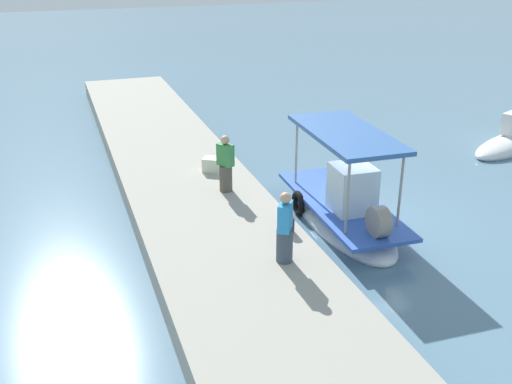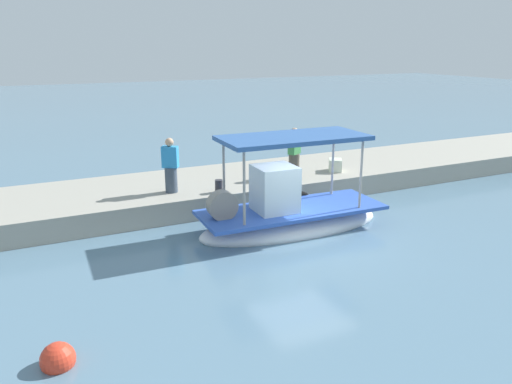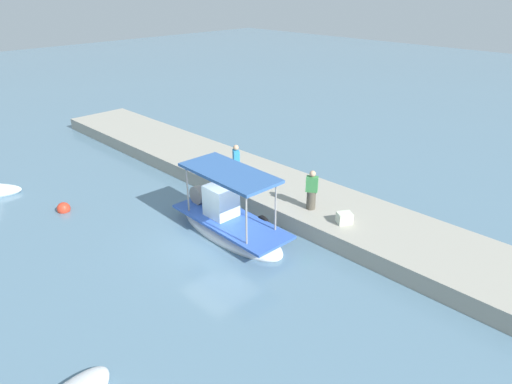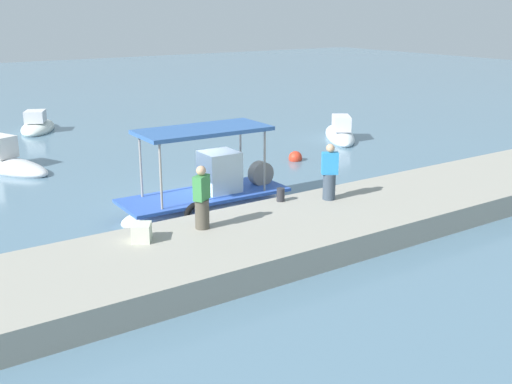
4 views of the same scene
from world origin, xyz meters
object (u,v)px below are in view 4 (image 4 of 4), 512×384
at_px(moored_boat_mid, 6,163).
at_px(moored_boat_far, 38,127).
at_px(mooring_bollard, 281,195).
at_px(fisherman_near_bollard, 329,174).
at_px(cargo_crate, 142,232).
at_px(moored_boat_near, 340,134).
at_px(fisherman_by_crate, 202,200).
at_px(marker_buoy, 295,158).
at_px(main_fishing_boat, 207,198).

xyz_separation_m(moored_boat_mid, moored_boat_far, (3.36, 7.48, -0.04)).
bearing_deg(mooring_bollard, moored_boat_mid, 114.42).
distance_m(mooring_bollard, moored_boat_far, 18.97).
xyz_separation_m(fisherman_near_bollard, cargo_crate, (-6.07, -0.04, -0.55)).
height_order(mooring_bollard, moored_boat_near, moored_boat_near).
relative_size(fisherman_by_crate, moored_boat_far, 0.41).
bearing_deg(marker_buoy, cargo_crate, -146.09).
distance_m(main_fishing_boat, mooring_bollard, 2.53).
relative_size(main_fishing_boat, cargo_crate, 10.05).
relative_size(fisherman_near_bollard, cargo_crate, 3.05).
bearing_deg(cargo_crate, mooring_bollard, 8.35).
height_order(fisherman_by_crate, moored_boat_far, fisherman_by_crate).
xyz_separation_m(marker_buoy, moored_boat_far, (-7.08, 12.83, 0.10)).
height_order(moored_boat_mid, moored_boat_far, moored_boat_mid).
relative_size(fisherman_by_crate, marker_buoy, 2.90).
relative_size(main_fishing_boat, moored_boat_mid, 1.16).
height_order(fisherman_near_bollard, cargo_crate, fisherman_near_bollard).
xyz_separation_m(mooring_bollard, moored_boat_far, (-1.82, 18.87, -0.68)).
bearing_deg(fisherman_near_bollard, moored_boat_mid, 118.27).
bearing_deg(moored_boat_mid, moored_boat_far, 65.84).
bearing_deg(main_fishing_boat, moored_boat_near, 29.42).
height_order(fisherman_by_crate, moored_boat_mid, fisherman_by_crate).
xyz_separation_m(fisherman_by_crate, moored_boat_far, (1.27, 19.62, -1.24)).
relative_size(moored_boat_mid, moored_boat_far, 1.19).
relative_size(cargo_crate, marker_buoy, 0.96).
height_order(marker_buoy, moored_boat_far, moored_boat_far).
xyz_separation_m(fisherman_near_bollard, fisherman_by_crate, (-4.39, -0.08, -0.01)).
distance_m(mooring_bollard, marker_buoy, 8.05).
bearing_deg(fisherman_by_crate, marker_buoy, 39.12).
bearing_deg(marker_buoy, moored_boat_mid, 152.86).
distance_m(fisherman_near_bollard, moored_boat_far, 19.82).
bearing_deg(moored_boat_far, mooring_bollard, -84.50).
bearing_deg(main_fishing_boat, moored_boat_mid, 112.89).
relative_size(main_fishing_boat, mooring_bollard, 14.17).
bearing_deg(marker_buoy, main_fishing_boat, -149.16).
bearing_deg(moored_boat_mid, moored_boat_near, -11.14).
relative_size(fisherman_by_crate, moored_boat_mid, 0.35).
bearing_deg(mooring_bollard, moored_boat_far, 95.50).
relative_size(mooring_bollard, cargo_crate, 0.71).
bearing_deg(marker_buoy, fisherman_near_bollard, -120.55).
height_order(cargo_crate, moored_boat_far, cargo_crate).
distance_m(moored_boat_near, moored_boat_far, 15.68).
height_order(fisherman_near_bollard, fisherman_by_crate, fisherman_near_bollard).
distance_m(fisherman_near_bollard, cargo_crate, 6.10).
bearing_deg(mooring_bollard, fisherman_by_crate, -166.42).
distance_m(cargo_crate, moored_boat_near, 17.27).
relative_size(cargo_crate, moored_boat_mid, 0.12).
bearing_deg(moored_boat_near, fisherman_by_crate, -144.71).
bearing_deg(cargo_crate, moored_boat_mid, 91.92).
distance_m(moored_boat_mid, moored_boat_far, 8.20).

